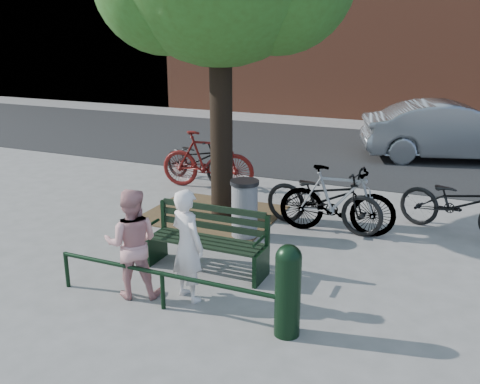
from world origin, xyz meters
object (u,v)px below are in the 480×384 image
at_px(park_bench, 209,238).
at_px(person_left, 187,245).
at_px(person_right, 132,243).
at_px(bicycle_c, 323,198).
at_px(parked_car, 453,131).
at_px(bollard, 288,287).
at_px(litter_bin, 245,208).

distance_m(park_bench, person_left, 0.95).
height_order(person_right, bicycle_c, person_right).
bearing_deg(person_right, person_left, 172.31).
bearing_deg(bicycle_c, parked_car, -9.34).
bearing_deg(bicycle_c, park_bench, 160.73).
relative_size(person_left, bollard, 1.34).
bearing_deg(person_left, bollard, -168.99).
relative_size(park_bench, bicycle_c, 0.82).
relative_size(person_left, bicycle_c, 0.70).
bearing_deg(bollard, person_right, 177.32).
relative_size(park_bench, litter_bin, 1.78).
bearing_deg(bicycle_c, person_left, 170.03).
xyz_separation_m(person_right, bicycle_c, (1.61, 3.36, -0.17)).
height_order(park_bench, bollard, bollard).
bearing_deg(bicycle_c, bollard, -165.01).
distance_m(park_bench, bicycle_c, 2.49).
distance_m(bollard, bicycle_c, 3.50).
xyz_separation_m(person_left, litter_bin, (-0.17, 2.26, -0.24)).
distance_m(person_left, person_right, 0.72).
distance_m(park_bench, person_right, 1.26).
xyz_separation_m(bollard, bicycle_c, (-0.52, 3.46, -0.03)).
xyz_separation_m(litter_bin, bicycle_c, (1.10, 0.89, 0.06)).
xyz_separation_m(person_right, parked_car, (3.39, 9.67, 0.03)).
xyz_separation_m(person_left, bollard, (1.45, -0.31, -0.15)).
relative_size(person_right, bollard, 1.32).
distance_m(person_right, bicycle_c, 3.73).
height_order(park_bench, person_left, person_left).
xyz_separation_m(park_bench, person_right, (-0.54, -1.11, 0.25)).
relative_size(person_left, person_right, 1.01).
bearing_deg(litter_bin, bicycle_c, 38.98).
relative_size(bollard, litter_bin, 1.13).
relative_size(bicycle_c, parked_car, 0.46).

